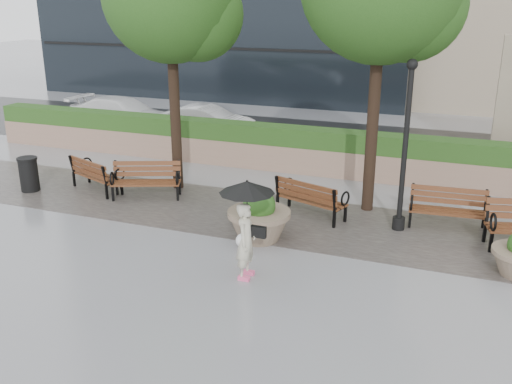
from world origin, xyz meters
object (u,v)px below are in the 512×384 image
(bench_3, at_px, (447,217))
(lamppost, at_px, (404,159))
(car_left, at_px, (123,114))
(pedestrian, at_px, (247,220))
(bench_1, at_px, (147,188))
(car_right, at_px, (207,122))
(bench_2, at_px, (310,206))
(trash_bin, at_px, (29,175))
(bench_0, at_px, (97,181))
(planter_left, at_px, (259,220))

(bench_3, relative_size, lamppost, 0.46)
(bench_3, distance_m, car_left, 14.03)
(bench_3, bearing_deg, pedestrian, -135.35)
(bench_1, relative_size, car_right, 0.52)
(bench_2, bearing_deg, car_right, -29.15)
(trash_bin, xyz_separation_m, car_right, (1.80, 7.46, 0.15))
(bench_0, height_order, car_right, car_right)
(bench_1, distance_m, planter_left, 4.04)
(bench_1, relative_size, trash_bin, 2.11)
(bench_2, bearing_deg, bench_1, 21.77)
(lamppost, relative_size, pedestrian, 2.02)
(car_left, bearing_deg, trash_bin, -163.81)
(planter_left, height_order, car_left, car_left)
(bench_1, relative_size, lamppost, 0.49)
(pedestrian, bearing_deg, trash_bin, 69.40)
(bench_0, distance_m, pedestrian, 6.67)
(bench_0, relative_size, bench_1, 0.95)
(lamppost, distance_m, car_left, 13.38)
(planter_left, height_order, car_right, car_right)
(car_left, xyz_separation_m, car_right, (3.61, 0.14, -0.05))
(bench_1, relative_size, pedestrian, 1.00)
(lamppost, distance_m, pedestrian, 4.20)
(lamppost, bearing_deg, trash_bin, -175.15)
(bench_3, xyz_separation_m, pedestrian, (-3.39, -3.91, 0.89))
(bench_2, relative_size, car_right, 0.51)
(bench_2, bearing_deg, car_left, -15.24)
(bench_0, bearing_deg, car_left, -40.81)
(pedestrian, bearing_deg, lamppost, -36.24)
(bench_0, bearing_deg, bench_2, -156.83)
(bench_1, xyz_separation_m, trash_bin, (-3.31, -0.64, 0.17))
(bench_1, height_order, car_left, car_left)
(bench_2, bearing_deg, trash_bin, 25.23)
(bench_3, height_order, planter_left, planter_left)
(bench_1, xyz_separation_m, car_left, (-5.12, 6.68, 0.37))
(bench_2, distance_m, trash_bin, 7.79)
(planter_left, relative_size, car_right, 0.38)
(trash_bin, relative_size, car_right, 0.25)
(trash_bin, relative_size, pedestrian, 0.47)
(car_left, xyz_separation_m, pedestrian, (9.28, -9.91, 0.50))
(bench_1, distance_m, bench_2, 4.43)
(planter_left, bearing_deg, car_left, 137.32)
(bench_1, bearing_deg, bench_3, -17.19)
(car_left, height_order, car_right, car_left)
(bench_2, distance_m, car_right, 8.88)
(car_right, bearing_deg, bench_3, -125.51)
(bench_2, distance_m, pedestrian, 3.58)
(bench_3, xyz_separation_m, car_right, (-9.07, 6.14, 0.33))
(bench_0, distance_m, bench_2, 6.03)
(planter_left, bearing_deg, trash_bin, 173.10)
(bench_1, relative_size, car_left, 0.42)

